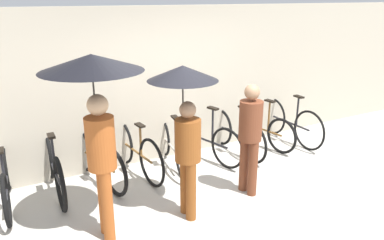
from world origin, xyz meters
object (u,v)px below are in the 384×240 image
(parked_bicycle_1, at_px, (54,167))
(parked_bicycle_7, at_px, (261,127))
(parked_bicycle_5, at_px, (204,138))
(pedestrian_center, at_px, (185,106))
(parked_bicycle_6, at_px, (236,134))
(pedestrian_trailing, at_px, (250,132))
(parked_bicycle_4, at_px, (172,146))
(pedestrian_leading, at_px, (95,94))
(parked_bicycle_8, at_px, (289,122))
(parked_bicycle_2, at_px, (97,159))
(parked_bicycle_0, at_px, (6,181))
(parked_bicycle_3, at_px, (136,150))

(parked_bicycle_1, xyz_separation_m, parked_bicycle_7, (3.71, 0.02, -0.04))
(parked_bicycle_5, relative_size, pedestrian_center, 0.87)
(parked_bicycle_7, bearing_deg, parked_bicycle_6, 87.53)
(parked_bicycle_7, bearing_deg, pedestrian_trailing, 126.33)
(parked_bicycle_7, height_order, pedestrian_center, pedestrian_center)
(parked_bicycle_4, xyz_separation_m, pedestrian_leading, (-1.50, -1.27, 1.36))
(pedestrian_leading, bearing_deg, parked_bicycle_4, 43.34)
(pedestrian_leading, distance_m, pedestrian_center, 1.07)
(parked_bicycle_8, xyz_separation_m, pedestrian_leading, (-3.97, -1.21, 1.32))
(parked_bicycle_4, height_order, pedestrian_center, pedestrian_center)
(pedestrian_center, bearing_deg, parked_bicycle_6, 41.39)
(parked_bicycle_6, xyz_separation_m, pedestrian_leading, (-2.73, -1.22, 1.34))
(parked_bicycle_1, height_order, parked_bicycle_2, parked_bicycle_2)
(parked_bicycle_0, bearing_deg, parked_bicycle_1, -81.23)
(parked_bicycle_1, distance_m, parked_bicycle_7, 3.71)
(parked_bicycle_1, xyz_separation_m, parked_bicycle_8, (4.33, -0.07, 0.00))
(parked_bicycle_3, height_order, parked_bicycle_4, parked_bicycle_3)
(parked_bicycle_5, xyz_separation_m, pedestrian_center, (-1.08, -1.36, 1.08))
(parked_bicycle_3, distance_m, parked_bicycle_7, 2.47)
(parked_bicycle_2, bearing_deg, parked_bicycle_5, -102.35)
(pedestrian_leading, bearing_deg, parked_bicycle_3, 58.86)
(parked_bicycle_5, xyz_separation_m, pedestrian_trailing, (-0.05, -1.32, 0.55))
(parked_bicycle_3, xyz_separation_m, pedestrian_leading, (-0.88, -1.30, 1.32))
(parked_bicycle_2, xyz_separation_m, parked_bicycle_4, (1.24, -0.03, -0.03))
(parked_bicycle_6, distance_m, pedestrian_trailing, 1.54)
(parked_bicycle_1, distance_m, parked_bicycle_2, 0.62)
(parked_bicycle_2, xyz_separation_m, parked_bicycle_6, (2.48, -0.08, -0.01))
(parked_bicycle_4, height_order, parked_bicycle_7, parked_bicycle_7)
(parked_bicycle_3, bearing_deg, parked_bicycle_8, -97.60)
(parked_bicycle_1, relative_size, pedestrian_trailing, 1.14)
(parked_bicycle_6, distance_m, pedestrian_leading, 3.28)
(parked_bicycle_0, distance_m, parked_bicycle_4, 2.48)
(parked_bicycle_1, height_order, parked_bicycle_4, parked_bicycle_1)
(parked_bicycle_1, bearing_deg, parked_bicycle_3, -88.46)
(parked_bicycle_1, distance_m, pedestrian_leading, 1.88)
(parked_bicycle_0, xyz_separation_m, parked_bicycle_7, (4.33, 0.08, -0.01))
(pedestrian_leading, bearing_deg, parked_bicycle_2, 81.72)
(parked_bicycle_3, height_order, parked_bicycle_6, parked_bicycle_3)
(parked_bicycle_8, height_order, pedestrian_center, pedestrian_center)
(parked_bicycle_6, xyz_separation_m, pedestrian_trailing, (-0.67, -1.26, 0.56))
(parked_bicycle_0, relative_size, parked_bicycle_8, 0.98)
(parked_bicycle_5, bearing_deg, parked_bicycle_7, -103.00)
(parked_bicycle_3, distance_m, parked_bicycle_5, 1.24)
(parked_bicycle_2, distance_m, pedestrian_center, 1.92)
(parked_bicycle_3, bearing_deg, parked_bicycle_2, 83.52)
(pedestrian_leading, relative_size, pedestrian_trailing, 1.33)
(parked_bicycle_8, bearing_deg, pedestrian_center, 113.20)
(pedestrian_center, bearing_deg, parked_bicycle_8, 27.58)
(parked_bicycle_2, xyz_separation_m, parked_bicycle_5, (1.86, -0.02, -0.01))
(pedestrian_leading, height_order, pedestrian_trailing, pedestrian_leading)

